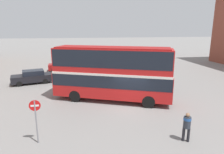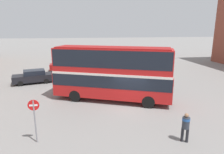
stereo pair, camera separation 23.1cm
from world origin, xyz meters
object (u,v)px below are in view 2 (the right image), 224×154
parked_car_kerb_near (64,66)px  pedestrian_foreground (186,125)px  double_decker_bus (112,71)px  parked_car_kerb_far (33,77)px  no_entry_sign (34,114)px

parked_car_kerb_near → pedestrian_foreground: bearing=107.4°
double_decker_bus → parked_car_kerb_far: 11.23m
parked_car_kerb_near → no_entry_sign: bearing=85.9°
double_decker_bus → pedestrian_foreground: (3.02, -7.48, -1.69)m
parked_car_kerb_near → no_entry_sign: (-0.19, -20.15, 0.95)m
double_decker_bus → no_entry_sign: 8.25m
parked_car_kerb_near → parked_car_kerb_far: size_ratio=0.85×
double_decker_bus → parked_car_kerb_far: size_ratio=2.19×
pedestrian_foreground → parked_car_kerb_near: (-8.25, 21.50, -0.30)m
double_decker_bus → parked_car_kerb_far: bearing=161.5°
pedestrian_foreground → parked_car_kerb_far: size_ratio=0.37×
no_entry_sign → parked_car_kerb_near: bearing=89.5°
double_decker_bus → no_entry_sign: double_decker_bus is taller
pedestrian_foreground → parked_car_kerb_near: 23.03m
pedestrian_foreground → parked_car_kerb_near: size_ratio=0.43×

